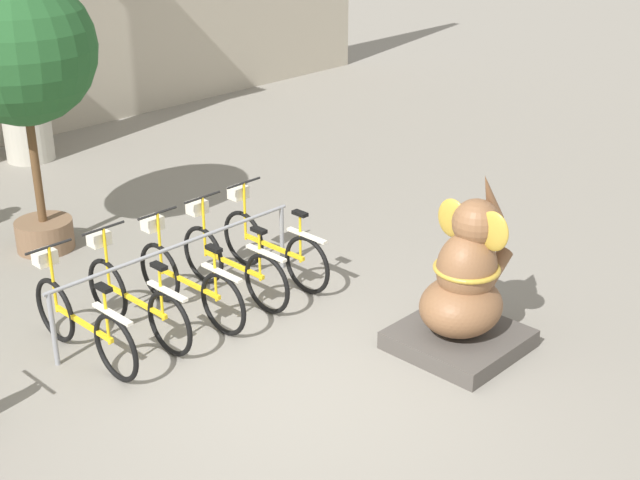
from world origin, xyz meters
TOP-DOWN VIEW (x-y plane):
  - ground_plane at (0.00, 0.00)m, footprint 60.00×60.00m
  - bike_rack at (0.20, 1.95)m, footprint 3.03×0.05m
  - bicycle_0 at (-1.02, 1.87)m, footprint 0.48×1.69m
  - bicycle_1 at (-0.41, 1.88)m, footprint 0.48×1.69m
  - bicycle_2 at (0.20, 1.82)m, footprint 0.48×1.69m
  - bicycle_3 at (0.81, 1.84)m, footprint 0.48×1.69m
  - bicycle_4 at (1.41, 1.85)m, footprint 0.48×1.69m
  - elephant_statue at (1.64, -0.58)m, footprint 1.12×1.12m
  - potted_tree at (0.05, 4.40)m, footprint 1.71×1.71m

SIDE VIEW (x-z plane):
  - ground_plane at x=0.00m, z-range 0.00..0.00m
  - bicycle_0 at x=-1.02m, z-range -0.11..0.92m
  - bicycle_1 at x=-0.41m, z-range -0.11..0.92m
  - bicycle_2 at x=0.20m, z-range -0.11..0.92m
  - bicycle_3 at x=0.81m, z-range -0.11..0.92m
  - bicycle_4 at x=1.41m, z-range -0.11..0.92m
  - bike_rack at x=0.20m, z-range 0.20..0.97m
  - elephant_statue at x=1.64m, z-range -0.29..1.46m
  - potted_tree at x=0.05m, z-range 0.71..3.98m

